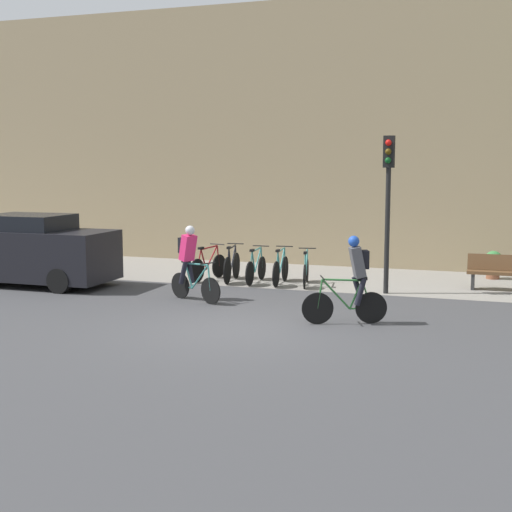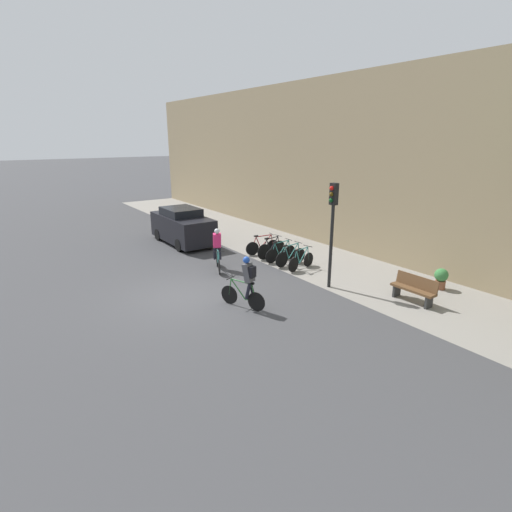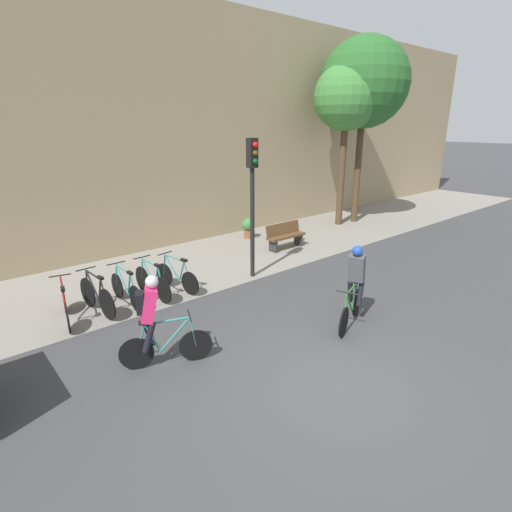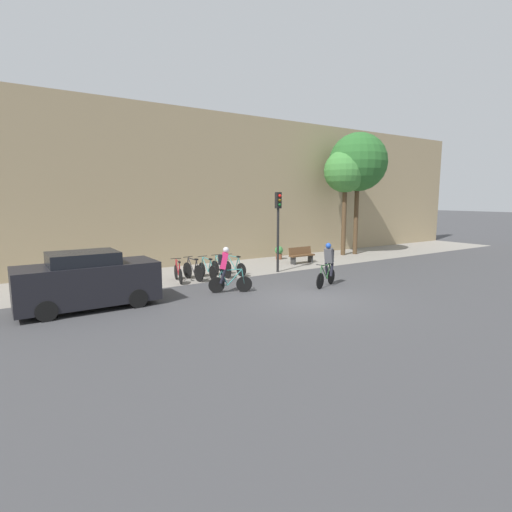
{
  "view_description": "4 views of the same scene",
  "coord_description": "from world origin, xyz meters",
  "px_view_note": "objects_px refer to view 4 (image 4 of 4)",
  "views": [
    {
      "loc": [
        4.69,
        -12.52,
        3.14
      ],
      "look_at": [
        -0.71,
        3.44,
        0.97
      ],
      "focal_mm": 50.0,
      "sensor_mm": 36.0,
      "label": 1
    },
    {
      "loc": [
        12.02,
        -5.35,
        5.35
      ],
      "look_at": [
        -0.07,
        3.06,
        0.93
      ],
      "focal_mm": 28.0,
      "sensor_mm": 36.0,
      "label": 2
    },
    {
      "loc": [
        -4.67,
        -3.45,
        4.15
      ],
      "look_at": [
        1.08,
        3.31,
        1.21
      ],
      "focal_mm": 28.0,
      "sensor_mm": 36.0,
      "label": 3
    },
    {
      "loc": [
        -9.21,
        -10.45,
        3.55
      ],
      "look_at": [
        0.0,
        3.38,
        1.13
      ],
      "focal_mm": 28.0,
      "sensor_mm": 36.0,
      "label": 4
    }
  ],
  "objects_px": {
    "cyclist_grey": "(328,263)",
    "parked_bike_1": "(193,271)",
    "potted_plant": "(279,252)",
    "parked_bike_0": "(178,273)",
    "parked_bike_2": "(207,270)",
    "bench": "(301,255)",
    "parked_bike_3": "(221,268)",
    "cyclist_pink": "(225,268)",
    "parked_car": "(88,281)",
    "parked_bike_4": "(234,267)",
    "traffic_light_pole": "(278,217)"
  },
  "relations": [
    {
      "from": "cyclist_grey",
      "to": "parked_bike_2",
      "type": "relative_size",
      "value": 1.04
    },
    {
      "from": "parked_bike_3",
      "to": "bench",
      "type": "distance_m",
      "value": 5.52
    },
    {
      "from": "parked_bike_1",
      "to": "parked_bike_0",
      "type": "bearing_deg",
      "value": -179.82
    },
    {
      "from": "cyclist_pink",
      "to": "potted_plant",
      "type": "xyz_separation_m",
      "value": [
        6.66,
        5.52,
        -0.51
      ]
    },
    {
      "from": "parked_bike_0",
      "to": "traffic_light_pole",
      "type": "distance_m",
      "value": 5.42
    },
    {
      "from": "parked_car",
      "to": "potted_plant",
      "type": "relative_size",
      "value": 5.51
    },
    {
      "from": "parked_bike_4",
      "to": "potted_plant",
      "type": "xyz_separation_m",
      "value": [
        4.62,
        2.68,
        0.05
      ]
    },
    {
      "from": "parked_bike_1",
      "to": "parked_bike_4",
      "type": "height_order",
      "value": "parked_bike_1"
    },
    {
      "from": "potted_plant",
      "to": "parked_bike_0",
      "type": "bearing_deg",
      "value": -160.0
    },
    {
      "from": "parked_bike_2",
      "to": "potted_plant",
      "type": "bearing_deg",
      "value": 24.11
    },
    {
      "from": "parked_bike_3",
      "to": "potted_plant",
      "type": "height_order",
      "value": "parked_bike_3"
    },
    {
      "from": "cyclist_grey",
      "to": "parked_bike_1",
      "type": "bearing_deg",
      "value": 135.29
    },
    {
      "from": "parked_bike_2",
      "to": "parked_bike_0",
      "type": "bearing_deg",
      "value": 179.99
    },
    {
      "from": "cyclist_grey",
      "to": "parked_bike_0",
      "type": "distance_m",
      "value": 6.31
    },
    {
      "from": "parked_bike_0",
      "to": "parked_bike_2",
      "type": "distance_m",
      "value": 1.38
    },
    {
      "from": "bench",
      "to": "cyclist_grey",
      "type": "bearing_deg",
      "value": -119.06
    },
    {
      "from": "cyclist_pink",
      "to": "parked_car",
      "type": "height_order",
      "value": "parked_car"
    },
    {
      "from": "bench",
      "to": "parked_bike_0",
      "type": "bearing_deg",
      "value": -173.66
    },
    {
      "from": "cyclist_pink",
      "to": "traffic_light_pole",
      "type": "relative_size",
      "value": 0.46
    },
    {
      "from": "parked_bike_0",
      "to": "parked_bike_4",
      "type": "bearing_deg",
      "value": 0.0
    },
    {
      "from": "parked_bike_4",
      "to": "potted_plant",
      "type": "bearing_deg",
      "value": 30.16
    },
    {
      "from": "potted_plant",
      "to": "parked_bike_4",
      "type": "bearing_deg",
      "value": -149.84
    },
    {
      "from": "potted_plant",
      "to": "traffic_light_pole",
      "type": "bearing_deg",
      "value": -127.62
    },
    {
      "from": "parked_bike_1",
      "to": "parked_bike_2",
      "type": "xyz_separation_m",
      "value": [
        0.69,
        -0.0,
        -0.03
      ]
    },
    {
      "from": "parked_bike_0",
      "to": "bench",
      "type": "xyz_separation_m",
      "value": [
        7.52,
        0.84,
        0.07
      ]
    },
    {
      "from": "parked_bike_1",
      "to": "parked_bike_4",
      "type": "relative_size",
      "value": 1.04
    },
    {
      "from": "parked_bike_1",
      "to": "parked_bike_4",
      "type": "bearing_deg",
      "value": -0.06
    },
    {
      "from": "parked_bike_4",
      "to": "potted_plant",
      "type": "distance_m",
      "value": 5.34
    },
    {
      "from": "traffic_light_pole",
      "to": "parked_bike_3",
      "type": "bearing_deg",
      "value": 169.72
    },
    {
      "from": "parked_bike_3",
      "to": "cyclist_pink",
      "type": "bearing_deg",
      "value": -115.39
    },
    {
      "from": "traffic_light_pole",
      "to": "potted_plant",
      "type": "height_order",
      "value": "traffic_light_pole"
    },
    {
      "from": "parked_bike_2",
      "to": "cyclist_grey",
      "type": "bearing_deg",
      "value": -49.93
    },
    {
      "from": "traffic_light_pole",
      "to": "potted_plant",
      "type": "xyz_separation_m",
      "value": [
        2.47,
        3.2,
        -2.2
      ]
    },
    {
      "from": "parked_bike_1",
      "to": "parked_bike_3",
      "type": "relative_size",
      "value": 0.99
    },
    {
      "from": "bench",
      "to": "potted_plant",
      "type": "height_order",
      "value": "bench"
    },
    {
      "from": "cyclist_pink",
      "to": "cyclist_grey",
      "type": "height_order",
      "value": "cyclist_grey"
    },
    {
      "from": "cyclist_grey",
      "to": "parked_car",
      "type": "distance_m",
      "value": 9.02
    },
    {
      "from": "cyclist_pink",
      "to": "parked_bike_2",
      "type": "bearing_deg",
      "value": 76.92
    },
    {
      "from": "bench",
      "to": "parked_bike_2",
      "type": "bearing_deg",
      "value": -172.25
    },
    {
      "from": "parked_bike_1",
      "to": "traffic_light_pole",
      "type": "relative_size",
      "value": 0.44
    },
    {
      "from": "parked_bike_1",
      "to": "parked_bike_4",
      "type": "xyz_separation_m",
      "value": [
        2.07,
        -0.0,
        -0.03
      ]
    },
    {
      "from": "parked_bike_3",
      "to": "cyclist_grey",
      "type": "bearing_deg",
      "value": -56.11
    },
    {
      "from": "parked_bike_4",
      "to": "potted_plant",
      "type": "relative_size",
      "value": 2.06
    },
    {
      "from": "cyclist_pink",
      "to": "bench",
      "type": "bearing_deg",
      "value": 28.38
    },
    {
      "from": "cyclist_pink",
      "to": "potted_plant",
      "type": "distance_m",
      "value": 8.67
    },
    {
      "from": "parked_bike_4",
      "to": "parked_bike_0",
      "type": "bearing_deg",
      "value": -180.0
    },
    {
      "from": "parked_bike_2",
      "to": "parked_car",
      "type": "height_order",
      "value": "parked_car"
    },
    {
      "from": "parked_bike_2",
      "to": "bench",
      "type": "distance_m",
      "value": 6.2
    },
    {
      "from": "cyclist_grey",
      "to": "parked_bike_0",
      "type": "xyz_separation_m",
      "value": [
        -4.8,
        4.07,
        -0.55
      ]
    },
    {
      "from": "cyclist_grey",
      "to": "traffic_light_pole",
      "type": "relative_size",
      "value": 0.46
    }
  ]
}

